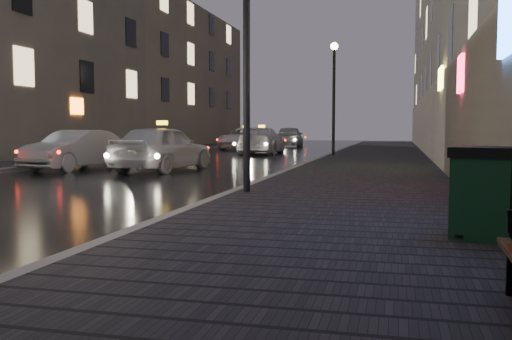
% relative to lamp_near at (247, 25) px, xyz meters
% --- Properties ---
extents(sidewalk, '(4.60, 58.00, 0.15)m').
position_rel_lamp_near_xyz_m(sidewalk, '(2.05, 15.00, -3.41)').
color(sidewalk, black).
rests_on(sidewalk, ground).
extents(curb, '(0.20, 58.00, 0.15)m').
position_rel_lamp_near_xyz_m(curb, '(-0.35, 15.00, -3.41)').
color(curb, slate).
rests_on(curb, ground).
extents(sidewalk_far, '(2.40, 58.00, 0.15)m').
position_rel_lamp_near_xyz_m(sidewalk_far, '(-10.55, 15.00, -3.41)').
color(sidewalk_far, black).
rests_on(sidewalk_far, ground).
extents(curb_far, '(0.20, 58.00, 0.15)m').
position_rel_lamp_near_xyz_m(curb_far, '(-9.25, 15.00, -3.41)').
color(curb_far, slate).
rests_on(curb_far, ground).
extents(building_near, '(1.80, 50.00, 13.00)m').
position_rel_lamp_near_xyz_m(building_near, '(5.25, 19.00, 3.01)').
color(building_near, '#605B54').
rests_on(building_near, ground).
extents(building_far_b, '(6.00, 16.00, 14.00)m').
position_rel_lamp_near_xyz_m(building_far_b, '(-15.35, 14.00, 3.51)').
color(building_far_b, '#6B6051').
rests_on(building_far_b, ground).
extents(building_far_c, '(6.00, 22.00, 11.00)m').
position_rel_lamp_near_xyz_m(building_far_c, '(-15.35, 33.00, 2.01)').
color(building_far_c, '#6B6051').
rests_on(building_far_c, ground).
extents(lamp_near, '(0.36, 0.36, 5.28)m').
position_rel_lamp_near_xyz_m(lamp_near, '(0.00, 0.00, 0.00)').
color(lamp_near, black).
rests_on(lamp_near, sidewalk).
extents(lamp_far, '(0.36, 0.36, 5.28)m').
position_rel_lamp_near_xyz_m(lamp_far, '(0.00, 16.00, 0.00)').
color(lamp_far, black).
rests_on(lamp_far, sidewalk).
extents(trash_bin, '(0.89, 0.89, 1.08)m').
position_rel_lamp_near_xyz_m(trash_bin, '(3.95, -4.02, -2.79)').
color(trash_bin, black).
rests_on(trash_bin, sidewalk).
extents(taxi_near, '(2.30, 4.69, 1.54)m').
position_rel_lamp_near_xyz_m(taxi_near, '(-4.66, 6.58, -2.72)').
color(taxi_near, silver).
rests_on(taxi_near, ground).
extents(car_left_mid, '(1.99, 4.30, 1.37)m').
position_rel_lamp_near_xyz_m(car_left_mid, '(-7.81, 6.43, -2.81)').
color(car_left_mid, '#A4A5AC').
rests_on(car_left_mid, ground).
extents(taxi_mid, '(2.26, 5.09, 1.45)m').
position_rel_lamp_near_xyz_m(taxi_mid, '(-4.29, 19.34, -2.76)').
color(taxi_mid, silver).
rests_on(taxi_mid, ground).
extents(taxi_far, '(2.93, 5.42, 1.44)m').
position_rel_lamp_near_xyz_m(taxi_far, '(-6.79, 25.28, -2.77)').
color(taxi_far, white).
rests_on(taxi_far, ground).
extents(car_far, '(2.32, 4.75, 1.56)m').
position_rel_lamp_near_xyz_m(car_far, '(-4.77, 30.30, -2.71)').
color(car_far, '#9A9BA1').
rests_on(car_far, ground).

